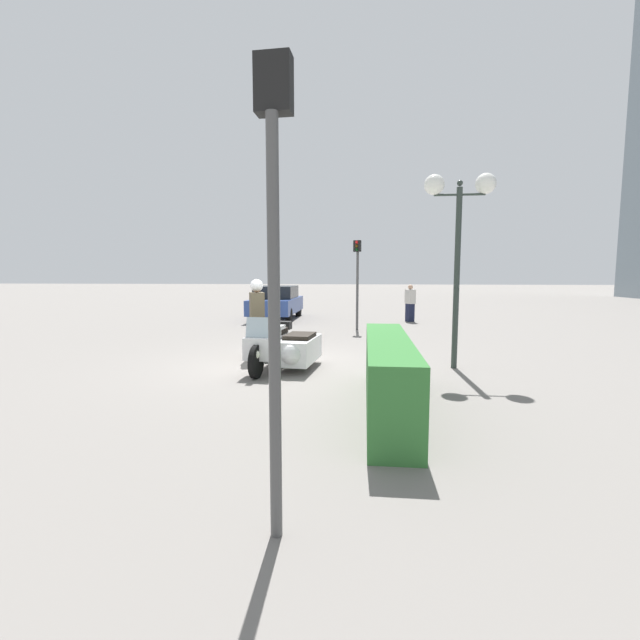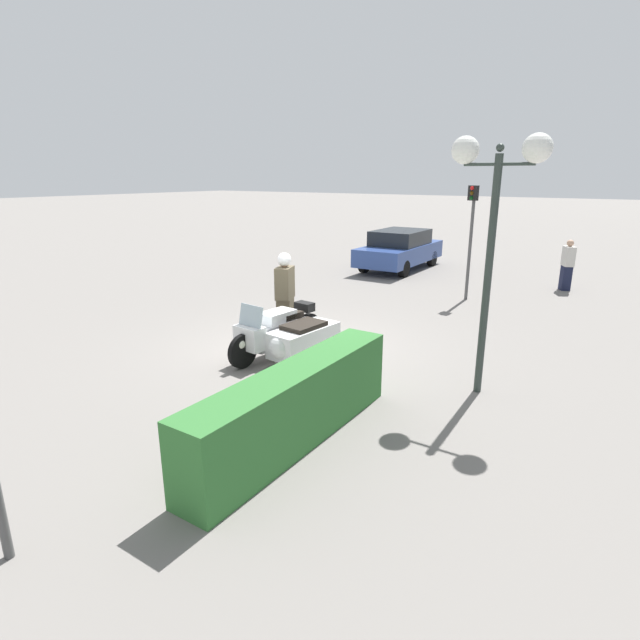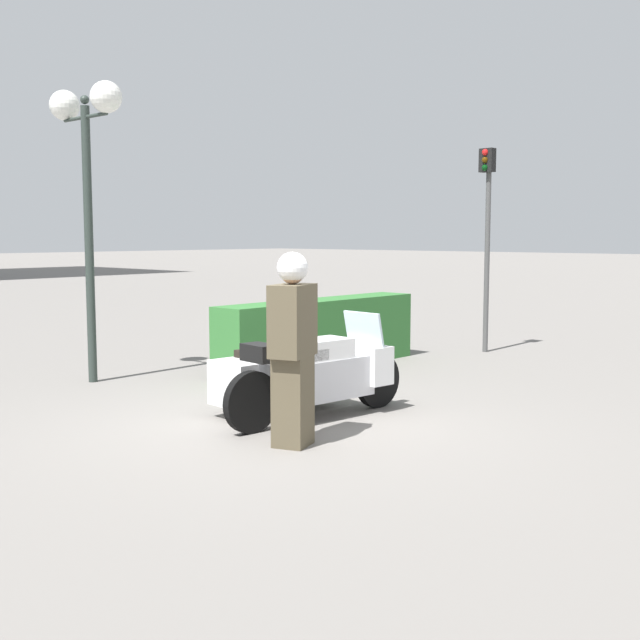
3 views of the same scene
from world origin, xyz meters
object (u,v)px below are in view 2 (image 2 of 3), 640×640
object	(u,v)px
hedge_bush_curbside	(295,406)
parked_car_background	(400,249)
twin_lamp_post	(497,186)
officer_rider	(285,293)
traffic_light_far	(471,226)
police_motorcycle	(288,336)
pedestrian_bystander	(567,265)

from	to	relation	value
hedge_bush_curbside	parked_car_background	size ratio (longest dim) A/B	0.89
hedge_bush_curbside	twin_lamp_post	distance (m)	4.38
twin_lamp_post	hedge_bush_curbside	bearing A→B (deg)	-27.48
officer_rider	traffic_light_far	size ratio (longest dim) A/B	0.59
hedge_bush_curbside	twin_lamp_post	bearing A→B (deg)	152.52
parked_car_background	traffic_light_far	bearing A→B (deg)	-133.42
twin_lamp_post	police_motorcycle	bearing A→B (deg)	-82.19
traffic_light_far	parked_car_background	world-z (taller)	traffic_light_far
traffic_light_far	pedestrian_bystander	bearing A→B (deg)	160.09
twin_lamp_post	traffic_light_far	xyz separation A→B (m)	(-6.19, -2.19, -1.19)
hedge_bush_curbside	parked_car_background	distance (m)	13.32
police_motorcycle	twin_lamp_post	bearing A→B (deg)	103.75
officer_rider	hedge_bush_curbside	size ratio (longest dim) A/B	0.49
police_motorcycle	officer_rider	size ratio (longest dim) A/B	1.34
police_motorcycle	hedge_bush_curbside	xyz separation A→B (m)	(2.51, 2.00, 0.06)
pedestrian_bystander	police_motorcycle	bearing A→B (deg)	-137.47
parked_car_background	hedge_bush_curbside	bearing A→B (deg)	-161.58
twin_lamp_post	parked_car_background	world-z (taller)	twin_lamp_post
traffic_light_far	hedge_bush_curbside	bearing A→B (deg)	20.50
traffic_light_far	twin_lamp_post	bearing A→B (deg)	36.07
police_motorcycle	hedge_bush_curbside	distance (m)	3.21
officer_rider	pedestrian_bystander	world-z (taller)	officer_rider
twin_lamp_post	traffic_light_far	distance (m)	6.67
twin_lamp_post	parked_car_background	distance (m)	11.53
officer_rider	parked_car_background	xyz separation A→B (m)	(-9.04, -1.42, -0.22)
police_motorcycle	officer_rider	distance (m)	1.47
police_motorcycle	pedestrian_bystander	bearing A→B (deg)	165.65
police_motorcycle	officer_rider	xyz separation A→B (m)	(-1.06, -0.88, 0.53)
traffic_light_far	officer_rider	bearing A→B (deg)	-5.19
parked_car_background	pedestrian_bystander	bearing A→B (deg)	-94.80
twin_lamp_post	traffic_light_far	size ratio (longest dim) A/B	1.26
parked_car_background	pedestrian_bystander	distance (m)	5.87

